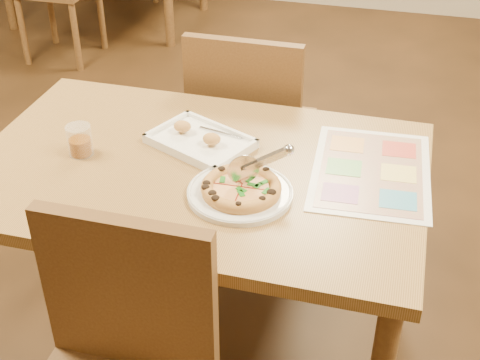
% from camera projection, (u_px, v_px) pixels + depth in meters
% --- Properties ---
extents(dining_table, '(1.30, 0.85, 0.72)m').
position_uv_depth(dining_table, '(198.00, 190.00, 1.96)').
color(dining_table, olive).
rests_on(dining_table, ground).
extents(chair_near, '(0.42, 0.42, 0.47)m').
position_uv_depth(chair_near, '(117.00, 360.00, 1.52)').
color(chair_near, brown).
rests_on(chair_near, ground).
extents(chair_far, '(0.42, 0.42, 0.47)m').
position_uv_depth(chair_far, '(249.00, 116.00, 2.48)').
color(chair_far, brown).
rests_on(chair_far, ground).
extents(plate, '(0.31, 0.31, 0.02)m').
position_uv_depth(plate, '(240.00, 193.00, 1.79)').
color(plate, silver).
rests_on(plate, dining_table).
extents(pizza, '(0.22, 0.22, 0.03)m').
position_uv_depth(pizza, '(241.00, 188.00, 1.78)').
color(pizza, gold).
rests_on(pizza, plate).
extents(pizza_cutter, '(0.16, 0.09, 0.10)m').
position_uv_depth(pizza_cutter, '(258.00, 163.00, 1.76)').
color(pizza_cutter, silver).
rests_on(pizza_cutter, pizza).
extents(appetizer_tray, '(0.35, 0.30, 0.06)m').
position_uv_depth(appetizer_tray, '(200.00, 141.00, 2.00)').
color(appetizer_tray, white).
rests_on(appetizer_tray, dining_table).
extents(glass_tumbler, '(0.07, 0.07, 0.09)m').
position_uv_depth(glass_tumbler, '(80.00, 142.00, 1.95)').
color(glass_tumbler, '#783C09').
rests_on(glass_tumbler, dining_table).
extents(menu, '(0.35, 0.48, 0.00)m').
position_uv_depth(menu, '(371.00, 171.00, 1.89)').
color(menu, silver).
rests_on(menu, dining_table).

